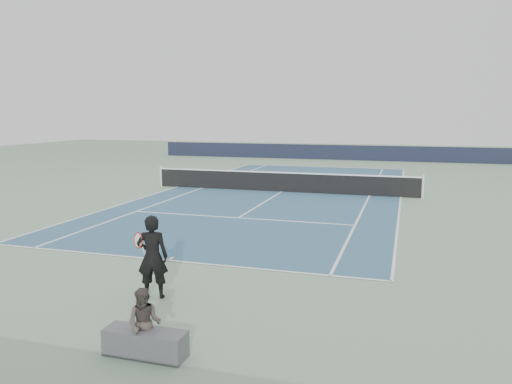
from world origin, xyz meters
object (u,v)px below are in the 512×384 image
(tennis_net, at_px, (282,181))
(tennis_player, at_px, (152,257))
(tennis_ball, at_px, (152,311))
(spectator_bench, at_px, (145,333))

(tennis_net, relative_size, tennis_player, 7.57)
(tennis_net, relative_size, tennis_ball, 180.31)
(tennis_ball, bearing_deg, tennis_player, 115.86)
(tennis_ball, bearing_deg, tennis_net, 94.72)
(tennis_ball, bearing_deg, spectator_bench, -64.42)
(tennis_net, xyz_separation_m, spectator_bench, (1.97, -16.53, -0.13))
(tennis_net, height_order, spectator_bench, spectator_bench)
(tennis_net, distance_m, spectator_bench, 16.65)
(tennis_player, height_order, spectator_bench, tennis_player)
(spectator_bench, bearing_deg, tennis_net, 96.80)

